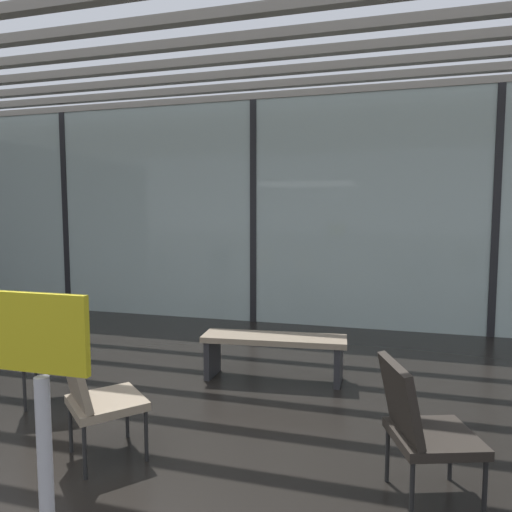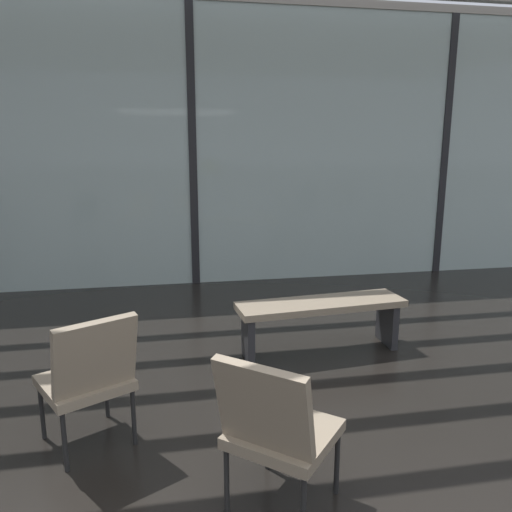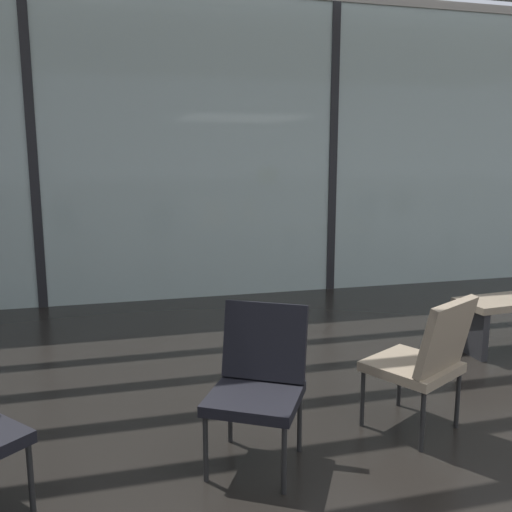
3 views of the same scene
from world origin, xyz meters
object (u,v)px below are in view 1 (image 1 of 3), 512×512
Objects in this scene: lounge_chair_3 at (51,351)px; info_sign at (46,478)px; parked_airplane at (370,195)px; lounge_chair_5 at (94,393)px; waiting_bench at (274,346)px; lounge_chair_1 at (420,423)px.

lounge_chair_3 is 0.60× the size of info_sign.
lounge_chair_3 is at bearing -107.96° from parked_airplane.
lounge_chair_5 reaches higher than waiting_bench.
lounge_chair_1 is at bearing -135.95° from lounge_chair_5.
parked_airplane is 13.67× the size of lounge_chair_1.
info_sign reaches higher than lounge_chair_1.
lounge_chair_3 is at bearing 27.24° from waiting_bench.
info_sign reaches higher than waiting_bench.
parked_airplane is 8.81m from lounge_chair_5.
parked_airplane is 8.32m from lounge_chair_3.
lounge_chair_3 is 0.57× the size of waiting_bench.
waiting_bench is at bearing 86.34° from info_sign.
waiting_bench is (1.81, 1.16, -0.13)m from lounge_chair_3.
parked_airplane is 7.77× the size of waiting_bench.
lounge_chair_1 is 0.57× the size of waiting_bench.
info_sign reaches higher than lounge_chair_3.
parked_airplane is 9.90m from info_sign.
lounge_chair_5 is at bearing 117.43° from info_sign.
lounge_chair_1 is 3.21m from lounge_chair_3.
info_sign is (0.64, -1.24, 0.18)m from lounge_chair_5.
lounge_chair_1 is 2.06m from info_sign.
parked_airplane is 13.67× the size of lounge_chair_5.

